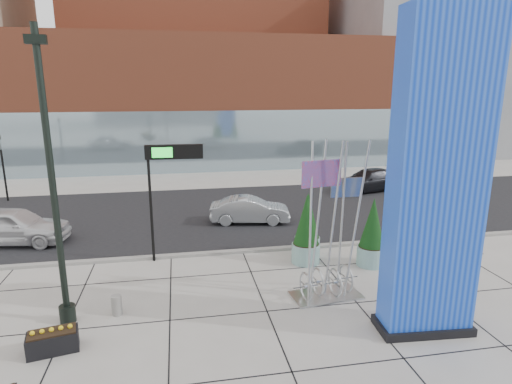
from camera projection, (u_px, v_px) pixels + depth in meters
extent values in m
plane|color=#9E9991|center=(231.00, 299.00, 14.21)|extent=(160.00, 160.00, 0.00)
cube|color=black|center=(209.00, 214.00, 23.76)|extent=(80.00, 12.00, 0.02)
cube|color=gray|center=(219.00, 253.00, 18.02)|extent=(80.00, 0.30, 0.12)
cube|color=#AC4F32|center=(204.00, 102.00, 38.85)|extent=(34.00, 10.00, 11.00)
cube|color=#8CA5B2|center=(209.00, 142.00, 34.99)|extent=(34.00, 0.60, 5.00)
cube|color=slate|center=(427.00, 67.00, 47.20)|extent=(20.00, 18.00, 18.00)
cube|color=blue|center=(437.00, 181.00, 11.39)|extent=(2.52, 1.15, 8.84)
cube|color=black|center=(422.00, 325.00, 12.42)|extent=(2.73, 1.36, 0.25)
cylinder|color=black|center=(53.00, 184.00, 11.83)|extent=(0.19, 0.19, 8.46)
cylinder|color=black|center=(68.00, 314.00, 12.78)|extent=(0.47, 0.47, 0.53)
cube|color=black|center=(36.00, 39.00, 10.92)|extent=(0.55, 0.28, 0.23)
cube|color=#B9BCBF|center=(326.00, 295.00, 14.41)|extent=(2.44, 1.41, 0.06)
cylinder|color=#B9BCBF|center=(309.00, 225.00, 13.45)|extent=(0.08, 0.08, 5.29)
cylinder|color=#B9BCBF|center=(318.00, 220.00, 13.88)|extent=(0.08, 0.08, 5.29)
cylinder|color=#B9BCBF|center=(333.00, 222.00, 13.70)|extent=(0.08, 0.08, 5.29)
cylinder|color=#B9BCBF|center=(343.00, 218.00, 14.09)|extent=(0.08, 0.08, 5.29)
cylinder|color=#B9BCBF|center=(357.00, 222.00, 13.68)|extent=(0.08, 0.08, 5.29)
torus|color=#B9BCBF|center=(304.00, 285.00, 14.06)|extent=(0.18, 0.96, 0.96)
torus|color=#B9BCBF|center=(318.00, 281.00, 14.35)|extent=(0.18, 0.96, 0.96)
torus|color=#B9BCBF|center=(335.00, 283.00, 14.24)|extent=(0.18, 0.96, 0.96)
torus|color=#B9BCBF|center=(347.00, 279.00, 14.54)|extent=(0.18, 0.96, 0.96)
cube|color=red|center=(321.00, 173.00, 13.35)|extent=(1.36, 0.32, 0.85)
cube|color=#B9BCBF|center=(348.00, 188.00, 13.75)|extent=(1.06, 0.06, 0.63)
cylinder|color=gray|center=(117.00, 305.00, 13.19)|extent=(0.32, 0.32, 0.62)
cylinder|color=black|center=(151.00, 205.00, 16.81)|extent=(0.11, 0.11, 4.65)
cube|color=black|center=(174.00, 152.00, 16.48)|extent=(2.22, 0.27, 0.55)
cube|color=#19D833|center=(162.00, 152.00, 16.29)|extent=(0.78, 0.05, 0.39)
cylinder|color=#81AEA9|center=(371.00, 256.00, 16.86)|extent=(1.10, 1.10, 0.77)
cylinder|color=black|center=(371.00, 247.00, 16.76)|extent=(1.01, 1.01, 0.07)
cone|color=black|center=(373.00, 223.00, 16.53)|extent=(0.99, 0.99, 1.97)
cylinder|color=#81AEA9|center=(307.00, 245.00, 17.98)|extent=(1.06, 1.06, 0.74)
cylinder|color=black|center=(307.00, 237.00, 17.89)|extent=(0.97, 0.97, 0.06)
cone|color=black|center=(308.00, 215.00, 17.66)|extent=(0.95, 0.95, 1.91)
cylinder|color=#81AEA9|center=(306.00, 253.00, 17.11)|extent=(1.12, 1.12, 0.79)
cylinder|color=black|center=(306.00, 244.00, 17.01)|extent=(1.03, 1.03, 0.07)
cone|color=black|center=(307.00, 219.00, 16.77)|extent=(1.01, 1.01, 2.02)
cube|color=black|center=(53.00, 342.00, 11.35)|extent=(1.37, 0.88, 0.54)
cube|color=black|center=(52.00, 332.00, 11.28)|extent=(1.26, 0.77, 0.05)
imported|color=silver|center=(13.00, 226.00, 19.08)|extent=(5.06, 2.72, 1.63)
imported|color=#A0A3A7|center=(250.00, 210.00, 22.04)|extent=(4.24, 2.06, 1.34)
imported|color=black|center=(369.00, 180.00, 28.84)|extent=(5.33, 3.14, 1.45)
cylinder|color=black|center=(5.00, 176.00, 26.03)|extent=(0.12, 0.12, 3.20)
imported|color=black|center=(0.00, 142.00, 25.54)|extent=(0.15, 0.18, 0.90)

